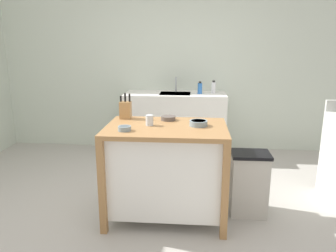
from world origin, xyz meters
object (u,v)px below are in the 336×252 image
object	(u,v)px
knife_block	(126,110)
sink_faucet	(176,84)
bowl_ceramic_wide	(125,128)
drinking_cup	(150,120)
bowl_ceramic_small	(168,118)
bottle_hand_soap	(200,88)
trash_bin	(249,184)
kitchen_island	(166,167)
bowl_stoneware_deep	(198,123)
bottle_dish_soap	(214,87)

from	to	relation	value
knife_block	sink_faucet	xyz separation A→B (m)	(0.40, 1.72, 0.04)
bowl_ceramic_wide	drinking_cup	world-z (taller)	drinking_cup
bowl_ceramic_small	bottle_hand_soap	world-z (taller)	bottle_hand_soap
knife_block	trash_bin	bearing A→B (deg)	-8.47
kitchen_island	bowl_stoneware_deep	world-z (taller)	bowl_stoneware_deep
bowl_ceramic_small	trash_bin	xyz separation A→B (m)	(0.79, -0.14, -0.60)
bowl_stoneware_deep	trash_bin	size ratio (longest dim) A/B	0.26
kitchen_island	drinking_cup	world-z (taller)	drinking_cup
bottle_hand_soap	kitchen_island	bearing A→B (deg)	-100.02
trash_bin	bottle_hand_soap	distance (m)	1.93
bowl_ceramic_small	sink_faucet	distance (m)	1.76
bottle_dish_soap	bottle_hand_soap	world-z (taller)	bottle_dish_soap
kitchen_island	bottle_hand_soap	distance (m)	1.93
kitchen_island	bowl_ceramic_small	xyz separation A→B (m)	(-0.00, 0.24, 0.42)
bottle_dish_soap	sink_faucet	bearing A→B (deg)	172.40
bowl_ceramic_small	sink_faucet	world-z (taller)	sink_faucet
drinking_cup	bottle_hand_soap	bearing A→B (deg)	75.29
bowl_ceramic_small	bottle_dish_soap	world-z (taller)	bottle_dish_soap
bowl_stoneware_deep	bottle_hand_soap	size ratio (longest dim) A/B	0.93
bottle_hand_soap	bowl_stoneware_deep	bearing A→B (deg)	-91.01
kitchen_island	bowl_ceramic_wide	distance (m)	0.57
bowl_ceramic_wide	bottle_dish_soap	xyz separation A→B (m)	(0.87, 2.11, 0.08)
bowl_stoneware_deep	drinking_cup	xyz separation A→B (m)	(-0.45, -0.02, 0.02)
knife_block	bottle_hand_soap	size ratio (longest dim) A/B	1.46
trash_bin	sink_faucet	world-z (taller)	sink_faucet
kitchen_island	knife_block	bearing A→B (deg)	147.25
knife_block	bottle_dish_soap	size ratio (longest dim) A/B	1.40
knife_block	sink_faucet	size ratio (longest dim) A/B	1.16
sink_faucet	kitchen_island	bearing A→B (deg)	-89.12
drinking_cup	sink_faucet	bearing A→B (deg)	86.43
bowl_ceramic_small	bowl_ceramic_wide	bearing A→B (deg)	-128.75
bowl_ceramic_wide	drinking_cup	bearing A→B (deg)	47.08
knife_block	bowl_stoneware_deep	distance (m)	0.77
kitchen_island	knife_block	xyz separation A→B (m)	(-0.43, 0.28, 0.48)
drinking_cup	knife_block	bearing A→B (deg)	136.31
bowl_ceramic_wide	sink_faucet	size ratio (longest dim) A/B	0.51
bowl_ceramic_wide	bowl_stoneware_deep	bearing A→B (deg)	19.35
bowl_ceramic_small	trash_bin	world-z (taller)	bowl_ceramic_small
knife_block	sink_faucet	distance (m)	1.76
bottle_hand_soap	bowl_ceramic_wide	bearing A→B (deg)	-108.24
drinking_cup	kitchen_island	bearing A→B (deg)	-4.77
knife_block	bowl_ceramic_small	world-z (taller)	knife_block
bottle_hand_soap	trash_bin	bearing A→B (deg)	-75.01
drinking_cup	sink_faucet	xyz separation A→B (m)	(0.12, 1.98, 0.08)
knife_block	trash_bin	xyz separation A→B (m)	(1.22, -0.18, -0.67)
bottle_dish_soap	drinking_cup	bearing A→B (deg)	-109.55
knife_block	bottle_dish_soap	xyz separation A→B (m)	(0.95, 1.64, 0.01)
bottle_dish_soap	bottle_hand_soap	distance (m)	0.22
bowl_stoneware_deep	bottle_dish_soap	bearing A→B (deg)	83.04
bowl_stoneware_deep	bowl_ceramic_small	bearing A→B (deg)	145.30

